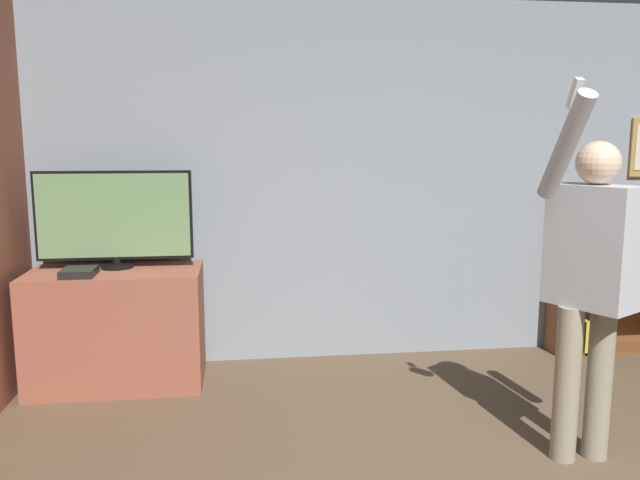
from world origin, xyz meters
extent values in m
cube|color=gray|center=(0.00, 3.20, 1.35)|extent=(7.03, 0.06, 2.70)
cube|color=#93513D|center=(-1.87, 2.80, 0.40)|extent=(1.14, 0.60, 0.80)
cylinder|color=black|center=(-1.87, 2.90, 0.81)|extent=(0.22, 0.22, 0.03)
cylinder|color=black|center=(-1.87, 2.90, 0.85)|extent=(0.06, 0.06, 0.05)
cube|color=black|center=(-1.87, 2.90, 1.16)|extent=(1.04, 0.04, 0.61)
cube|color=#6B9360|center=(-1.87, 2.88, 1.16)|extent=(1.01, 0.01, 0.57)
cube|color=black|center=(-2.06, 2.66, 0.82)|extent=(0.21, 0.23, 0.05)
cube|color=brown|center=(1.43, 3.01, 0.60)|extent=(0.04, 0.28, 1.20)
cube|color=brown|center=(1.89, 3.14, 0.60)|extent=(0.96, 0.01, 1.20)
cube|color=brown|center=(1.89, 3.01, 0.02)|extent=(0.88, 0.28, 0.04)
cube|color=brown|center=(1.89, 3.01, 0.40)|extent=(0.88, 0.28, 0.04)
cube|color=brown|center=(1.89, 3.01, 0.80)|extent=(0.88, 0.28, 0.04)
cube|color=brown|center=(1.89, 3.01, 1.19)|extent=(0.88, 0.28, 0.04)
cube|color=#2D569E|center=(1.47, 3.00, 0.18)|extent=(0.04, 0.26, 0.32)
cube|color=#232328|center=(1.52, 2.98, 0.14)|extent=(0.03, 0.22, 0.25)
cube|color=#232328|center=(1.57, 2.98, 0.18)|extent=(0.04, 0.22, 0.32)
cube|color=gold|center=(1.63, 2.99, 0.15)|extent=(0.04, 0.23, 0.27)
cube|color=#338447|center=(1.68, 2.98, 0.14)|extent=(0.03, 0.21, 0.25)
cube|color=gold|center=(1.72, 3.00, 0.13)|extent=(0.04, 0.26, 0.22)
cube|color=#7A3889|center=(1.47, 2.97, 0.54)|extent=(0.03, 0.20, 0.25)
cube|color=gold|center=(1.51, 3.00, 0.53)|extent=(0.03, 0.25, 0.23)
cube|color=#5B8E99|center=(1.55, 2.99, 0.58)|extent=(0.02, 0.24, 0.32)
cube|color=#2D569E|center=(1.59, 3.00, 0.52)|extent=(0.02, 0.25, 0.20)
cube|color=orange|center=(1.46, 2.97, 0.96)|extent=(0.02, 0.20, 0.27)
cube|color=red|center=(1.50, 2.97, 0.96)|extent=(0.03, 0.20, 0.29)
cube|color=gold|center=(1.54, 2.97, 0.97)|extent=(0.02, 0.20, 0.30)
cylinder|color=gray|center=(0.65, 1.43, 0.41)|extent=(0.13, 0.13, 0.83)
cylinder|color=gray|center=(0.83, 1.43, 0.41)|extent=(0.13, 0.13, 0.83)
cube|color=#B7BCC6|center=(0.74, 1.43, 1.14)|extent=(0.40, 0.48, 0.62)
sphere|color=beige|center=(0.74, 1.43, 1.56)|extent=(0.22, 0.22, 0.22)
cylinder|color=#B7BCC6|center=(0.98, 1.43, 1.12)|extent=(0.09, 0.09, 0.57)
cylinder|color=#B7BCC6|center=(0.50, 1.32, 1.64)|extent=(0.09, 0.40, 0.52)
cube|color=white|center=(0.50, 1.26, 1.88)|extent=(0.04, 0.09, 0.14)
camera|label=1|loc=(-1.02, -1.46, 1.66)|focal=35.00mm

